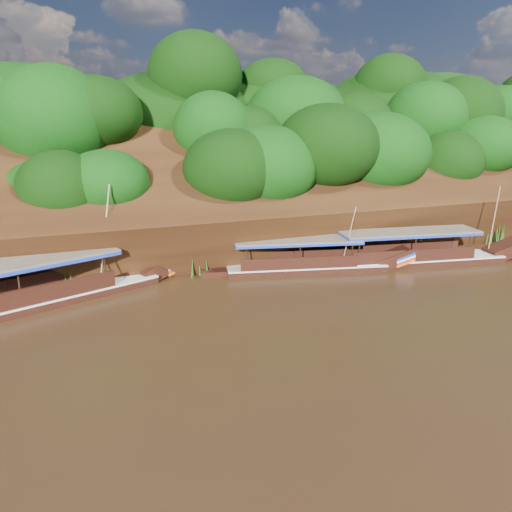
{
  "coord_description": "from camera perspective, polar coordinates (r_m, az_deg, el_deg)",
  "views": [
    {
      "loc": [
        -12.87,
        -20.27,
        9.93
      ],
      "look_at": [
        -2.41,
        7.0,
        1.72
      ],
      "focal_mm": 35.0,
      "sensor_mm": 36.0,
      "label": 1
    }
  ],
  "objects": [
    {
      "name": "ground",
      "position": [
        25.99,
        10.63,
        -7.05
      ],
      "size": [
        160.0,
        160.0,
        0.0
      ],
      "primitive_type": "plane",
      "color": "black",
      "rests_on": "ground"
    },
    {
      "name": "boat_0",
      "position": [
        36.84,
        19.0,
        0.05
      ],
      "size": [
        14.71,
        4.34,
        5.88
      ],
      "rotation": [
        0.0,
        0.0,
        -0.17
      ],
      "color": "black",
      "rests_on": "ground"
    },
    {
      "name": "boat_1",
      "position": [
        33.41,
        6.87,
        -0.83
      ],
      "size": [
        12.65,
        4.52,
        4.81
      ],
      "rotation": [
        0.0,
        0.0,
        -0.22
      ],
      "color": "black",
      "rests_on": "ground"
    },
    {
      "name": "riverbank",
      "position": [
        45.59,
        -4.29,
        5.49
      ],
      "size": [
        120.0,
        30.06,
        19.4
      ],
      "color": "black",
      "rests_on": "ground"
    },
    {
      "name": "boat_2",
      "position": [
        29.69,
        -22.62,
        -3.89
      ],
      "size": [
        16.4,
        7.99,
        6.66
      ],
      "rotation": [
        0.0,
        0.0,
        0.37
      ],
      "color": "black",
      "rests_on": "ground"
    },
    {
      "name": "reeds",
      "position": [
        32.53,
        -2.9,
        -0.4
      ],
      "size": [
        49.06,
        2.37,
        2.29
      ],
      "color": "#205916",
      "rests_on": "ground"
    }
  ]
}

